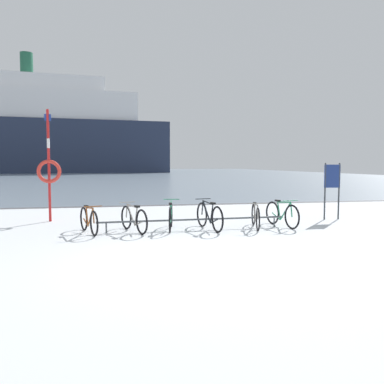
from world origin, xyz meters
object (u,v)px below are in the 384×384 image
object	(u,v)px
bicycle_3	(209,216)
bicycle_4	(256,216)
rescue_post	(49,169)
bicycle_1	(134,219)
bicycle_5	(282,214)
bicycle_2	(171,216)
info_sign	(332,182)
ferry_ship	(60,134)
bicycle_0	(89,220)

from	to	relation	value
bicycle_3	bicycle_4	size ratio (longest dim) A/B	1.10
bicycle_3	rescue_post	world-z (taller)	rescue_post
bicycle_1	bicycle_5	distance (m)	4.25
bicycle_2	info_sign	world-z (taller)	info_sign
bicycle_2	bicycle_4	size ratio (longest dim) A/B	1.05
bicycle_2	ferry_ship	size ratio (longest dim) A/B	0.04
bicycle_1	bicycle_3	xyz separation A→B (m)	(2.06, -0.05, 0.02)
bicycle_2	bicycle_5	distance (m)	3.23
bicycle_1	ferry_ship	world-z (taller)	ferry_ship
bicycle_4	bicycle_5	xyz separation A→B (m)	(0.84, 0.10, 0.02)
info_sign	bicycle_2	bearing A→B (deg)	-170.15
bicycle_4	rescue_post	bearing A→B (deg)	157.12
bicycle_1	bicycle_5	bearing A→B (deg)	0.60
bicycle_2	bicycle_5	bearing A→B (deg)	-1.97
bicycle_5	bicycle_2	bearing A→B (deg)	178.03
bicycle_2	ferry_ship	bearing A→B (deg)	99.46
info_sign	bicycle_5	bearing A→B (deg)	-154.43
bicycle_3	rescue_post	bearing A→B (deg)	151.33
rescue_post	bicycle_5	bearing A→B (deg)	-19.54
bicycle_4	info_sign	size ratio (longest dim) A/B	0.86
bicycle_1	info_sign	xyz separation A→B (m)	(6.45, 1.10, 0.89)
bicycle_5	ferry_ship	distance (m)	72.03
bicycle_3	rescue_post	distance (m)	5.35
bicycle_5	ferry_ship	size ratio (longest dim) A/B	0.04
bicycle_0	bicycle_5	distance (m)	5.41
bicycle_4	bicycle_3	bearing A→B (deg)	179.98
bicycle_3	ferry_ship	distance (m)	71.70
bicycle_2	rescue_post	size ratio (longest dim) A/B	0.48
bicycle_3	bicycle_4	distance (m)	1.35
info_sign	rescue_post	distance (m)	9.05
bicycle_2	bicycle_5	size ratio (longest dim) A/B	1.01
rescue_post	bicycle_2	bearing A→B (deg)	-33.00
bicycle_4	bicycle_1	bearing A→B (deg)	179.09
bicycle_2	bicycle_3	bearing A→B (deg)	-11.35
bicycle_3	bicycle_5	xyz separation A→B (m)	(2.19, 0.10, -0.01)
ferry_ship	rescue_post	bearing A→B (deg)	-83.13
bicycle_2	bicycle_0	bearing A→B (deg)	-176.30
bicycle_4	rescue_post	size ratio (longest dim) A/B	0.45
bicycle_0	ferry_ship	bearing A→B (deg)	97.70
bicycle_1	bicycle_4	distance (m)	3.41
bicycle_1	bicycle_3	distance (m)	2.06
ferry_ship	bicycle_3	bearing A→B (deg)	-79.74
rescue_post	ferry_ship	distance (m)	68.45
bicycle_0	bicycle_5	xyz separation A→B (m)	(5.41, 0.03, 0.02)
bicycle_0	rescue_post	distance (m)	3.06
info_sign	bicycle_0	bearing A→B (deg)	-171.89
bicycle_1	ferry_ship	bearing A→B (deg)	98.63
ferry_ship	info_sign	bearing A→B (deg)	-76.09
bicycle_0	bicycle_4	world-z (taller)	bicycle_0
bicycle_3	bicycle_2	bearing A→B (deg)	168.65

